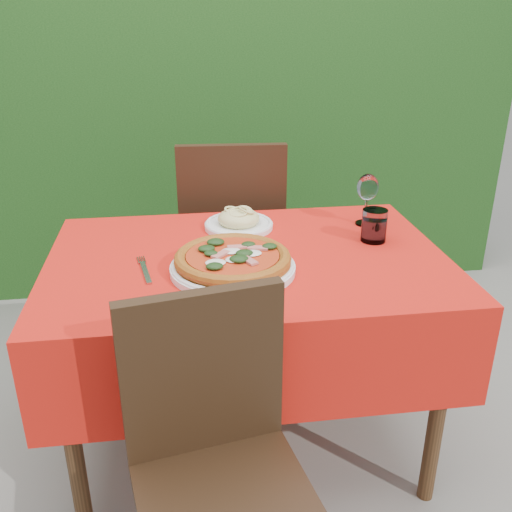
{
  "coord_description": "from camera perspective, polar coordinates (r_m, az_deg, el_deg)",
  "views": [
    {
      "loc": [
        -0.2,
        -1.65,
        1.48
      ],
      "look_at": [
        0.02,
        -0.05,
        0.77
      ],
      "focal_mm": 40.0,
      "sensor_mm": 36.0,
      "label": 1
    }
  ],
  "objects": [
    {
      "name": "pizza_plate",
      "position": [
        1.7,
        -2.35,
        -0.56
      ],
      "size": [
        0.45,
        0.45,
        0.07
      ],
      "rotation": [
        0.0,
        0.0,
        -0.42
      ],
      "color": "silver",
      "rests_on": "dining_table"
    },
    {
      "name": "wine_glass",
      "position": [
        2.08,
        11.09,
        6.56
      ],
      "size": [
        0.08,
        0.08,
        0.19
      ],
      "color": "silver",
      "rests_on": "dining_table"
    },
    {
      "name": "water_glass",
      "position": [
        1.95,
        11.72,
        2.86
      ],
      "size": [
        0.08,
        0.08,
        0.11
      ],
      "color": "silver",
      "rests_on": "dining_table"
    },
    {
      "name": "dining_table",
      "position": [
        1.88,
        -0.82,
        -4.21
      ],
      "size": [
        1.26,
        0.86,
        0.75
      ],
      "color": "#452A16",
      "rests_on": "ground"
    },
    {
      "name": "fork",
      "position": [
        1.73,
        -10.98,
        -1.61
      ],
      "size": [
        0.06,
        0.21,
        0.01
      ],
      "primitive_type": "cube",
      "rotation": [
        0.0,
        0.0,
        0.17
      ],
      "color": "#AFAEB5",
      "rests_on": "dining_table"
    },
    {
      "name": "hedge",
      "position": [
        3.25,
        -4.41,
        13.75
      ],
      "size": [
        3.2,
        0.55,
        1.78
      ],
      "color": "black",
      "rests_on": "ground"
    },
    {
      "name": "chair_near",
      "position": [
        1.44,
        -4.05,
        -18.85
      ],
      "size": [
        0.47,
        0.47,
        0.88
      ],
      "rotation": [
        0.0,
        0.0,
        0.19
      ],
      "color": "black",
      "rests_on": "ground"
    },
    {
      "name": "ground",
      "position": [
        2.22,
        -0.73,
        -17.91
      ],
      "size": [
        60.0,
        60.0,
        0.0
      ],
      "primitive_type": "plane",
      "color": "#625E59",
      "rests_on": "ground"
    },
    {
      "name": "chair_far",
      "position": [
        2.51,
        -2.42,
        2.28
      ],
      "size": [
        0.47,
        0.47,
        0.98
      ],
      "rotation": [
        0.0,
        0.0,
        3.08
      ],
      "color": "black",
      "rests_on": "ground"
    },
    {
      "name": "pasta_plate",
      "position": [
        2.04,
        -1.74,
        3.5
      ],
      "size": [
        0.24,
        0.24,
        0.07
      ],
      "rotation": [
        0.0,
        0.0,
        -0.1
      ],
      "color": "silver",
      "rests_on": "dining_table"
    }
  ]
}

